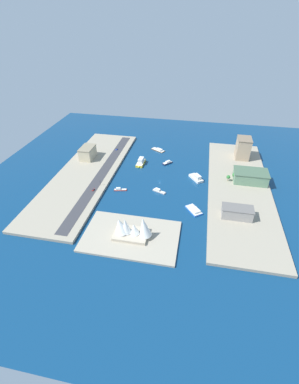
% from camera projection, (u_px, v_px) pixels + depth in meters
% --- Properties ---
extents(ground_plane, '(440.00, 440.00, 0.00)m').
position_uv_depth(ground_plane, '(160.00, 181.00, 324.45)').
color(ground_plane, navy).
extents(quay_west, '(70.00, 240.00, 3.00)m').
position_uv_depth(quay_west, '(239.00, 188.00, 308.61)').
color(quay_west, '#9E937F').
rests_on(quay_west, ground_plane).
extents(quay_east, '(70.00, 240.00, 3.00)m').
position_uv_depth(quay_east, '(87.00, 173.00, 338.58)').
color(quay_east, '#9E937F').
rests_on(quay_east, ground_plane).
extents(peninsula_point, '(87.68, 55.87, 2.00)m').
position_uv_depth(peninsula_point, '(131.00, 236.00, 244.73)').
color(peninsula_point, '#A89E89').
rests_on(peninsula_point, ground_plane).
extents(road_strip, '(12.59, 228.00, 0.15)m').
position_uv_depth(road_strip, '(102.00, 173.00, 334.39)').
color(road_strip, '#38383D').
rests_on(road_strip, quay_east).
extents(tugboat_red, '(15.40, 6.46, 3.47)m').
position_uv_depth(tugboat_red, '(120.00, 189.00, 307.43)').
color(tugboat_red, red).
rests_on(tugboat_red, ground_plane).
extents(patrol_launch_navy, '(13.17, 13.33, 3.95)m').
position_uv_depth(patrol_launch_navy, '(167.00, 163.00, 360.10)').
color(patrol_launch_navy, '#1E284C').
rests_on(patrol_launch_navy, ground_plane).
extents(catamaran_blue, '(19.55, 21.38, 3.64)m').
position_uv_depth(catamaran_blue, '(194.00, 210.00, 275.64)').
color(catamaran_blue, blue).
rests_on(catamaran_blue, ground_plane).
extents(yacht_sleek_gray, '(16.46, 9.72, 3.67)m').
position_uv_depth(yacht_sleek_gray, '(159.00, 191.00, 304.86)').
color(yacht_sleek_gray, '#999EA3').
rests_on(yacht_sleek_gray, ground_plane).
extents(barge_flat_brown, '(21.85, 17.01, 2.91)m').
position_uv_depth(barge_flat_brown, '(158.00, 150.00, 393.83)').
color(barge_flat_brown, brown).
rests_on(barge_flat_brown, ground_plane).
extents(ferry_yellow_fast, '(9.71, 23.45, 8.35)m').
position_uv_depth(ferry_yellow_fast, '(141.00, 162.00, 358.28)').
color(ferry_yellow_fast, yellow).
rests_on(ferry_yellow_fast, ground_plane).
extents(ferry_white_commuter, '(19.08, 21.62, 7.30)m').
position_uv_depth(ferry_white_commuter, '(196.00, 178.00, 326.13)').
color(ferry_white_commuter, silver).
rests_on(ferry_white_commuter, ground_plane).
extents(apartment_midrise_tan, '(18.41, 24.29, 28.28)m').
position_uv_depth(apartment_midrise_tan, '(243.00, 148.00, 361.68)').
color(apartment_midrise_tan, tan).
rests_on(apartment_midrise_tan, quay_west).
extents(carpark_squat_concrete, '(30.44, 14.73, 11.49)m').
position_uv_depth(carpark_squat_concrete, '(237.00, 212.00, 261.03)').
color(carpark_squat_concrete, gray).
rests_on(carpark_squat_concrete, quay_west).
extents(office_block_beige, '(16.86, 26.80, 16.07)m').
position_uv_depth(office_block_beige, '(88.00, 153.00, 363.89)').
color(office_block_beige, '#C6B793').
rests_on(office_block_beige, quay_east).
extents(terminal_long_green, '(39.46, 24.97, 13.48)m').
position_uv_depth(terminal_long_green, '(250.00, 176.00, 314.99)').
color(terminal_long_green, slate).
rests_on(terminal_long_green, quay_west).
extents(hatchback_blue, '(2.06, 4.99, 1.56)m').
position_uv_depth(hatchback_blue, '(117.00, 149.00, 389.21)').
color(hatchback_blue, black).
rests_on(hatchback_blue, road_strip).
extents(pickup_red, '(1.95, 4.27, 1.63)m').
position_uv_depth(pickup_red, '(93.00, 190.00, 302.23)').
color(pickup_red, black).
rests_on(pickup_red, road_strip).
extents(traffic_light_waterfront, '(0.36, 0.36, 6.50)m').
position_uv_depth(traffic_light_waterfront, '(100.00, 182.00, 308.83)').
color(traffic_light_waterfront, black).
rests_on(traffic_light_waterfront, quay_east).
extents(opera_landmark, '(36.90, 21.15, 23.21)m').
position_uv_depth(opera_landmark, '(131.00, 228.00, 238.97)').
color(opera_landmark, '#BCAD93').
rests_on(opera_landmark, peninsula_point).
extents(park_tree_cluster, '(12.90, 11.78, 8.11)m').
position_uv_depth(park_tree_cluster, '(233.00, 176.00, 319.15)').
color(park_tree_cluster, brown).
rests_on(park_tree_cluster, quay_west).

